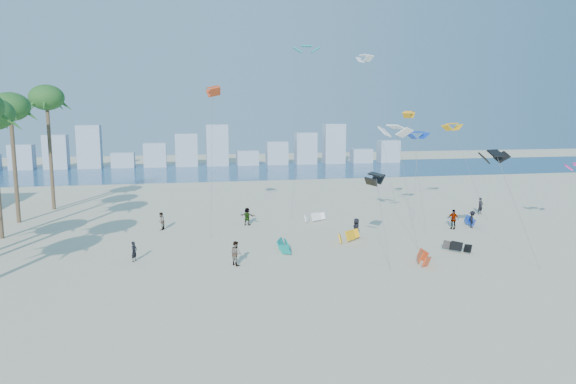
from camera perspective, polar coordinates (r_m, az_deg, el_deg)
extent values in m
plane|color=beige|center=(29.75, 0.39, -13.50)|extent=(220.00, 220.00, 0.00)
plane|color=navy|center=(99.74, -8.03, 2.24)|extent=(220.00, 220.00, 0.00)
imported|color=black|center=(41.69, -16.25, -6.17)|extent=(0.59, 0.67, 1.53)
imported|color=gray|center=(39.25, -5.66, -6.57)|extent=(1.03, 1.10, 1.81)
imported|color=black|center=(47.56, 7.38, -3.89)|extent=(0.97, 1.03, 1.78)
imported|color=gray|center=(53.12, 17.38, -2.81)|extent=(1.06, 1.17, 1.91)
imported|color=black|center=(54.19, 19.25, -2.81)|extent=(1.06, 1.25, 1.67)
imported|color=gray|center=(52.56, -4.42, -2.64)|extent=(1.66, 1.27, 1.75)
imported|color=black|center=(61.60, 20.03, -1.43)|extent=(0.77, 0.62, 1.82)
imported|color=gray|center=(51.75, -13.52, -3.08)|extent=(0.85, 0.97, 1.69)
cylinder|color=#595959|center=(39.28, 10.20, -3.13)|extent=(0.06, 3.34, 6.53)
cylinder|color=#595959|center=(46.05, 12.64, 0.65)|extent=(0.27, 4.88, 9.85)
cylinder|color=#595959|center=(53.03, 13.56, 1.29)|extent=(1.52, 2.81, 9.15)
cylinder|color=#595959|center=(48.14, -8.22, 3.23)|extent=(0.56, 2.40, 13.37)
cylinder|color=#595959|center=(52.71, 13.78, 2.34)|extent=(0.42, 5.81, 11.16)
cylinder|color=#595959|center=(55.90, 1.19, 6.43)|extent=(2.10, 2.29, 17.94)
cylinder|color=#595959|center=(58.95, 18.98, 2.14)|extent=(2.50, 3.77, 9.86)
cylinder|color=#595959|center=(42.40, 23.48, -1.77)|extent=(1.89, 3.47, 8.10)
cylinder|color=#595959|center=(65.80, 9.90, 6.69)|extent=(2.36, 5.67, 18.01)
cylinder|color=brown|center=(59.54, -27.38, 2.55)|extent=(0.40, 0.40, 11.63)
ellipsoid|color=#1D5322|center=(59.29, -27.79, 8.14)|extent=(3.80, 3.80, 2.85)
cylinder|color=brown|center=(65.80, -24.24, 3.73)|extent=(0.40, 0.40, 12.69)
ellipsoid|color=#1D5322|center=(65.63, -24.59, 9.25)|extent=(3.80, 3.80, 2.85)
cube|color=#9EADBF|center=(113.41, -26.77, 3.38)|extent=(4.40, 3.00, 4.80)
cube|color=#9EADBF|center=(111.85, -23.73, 3.98)|extent=(4.40, 3.00, 6.60)
cube|color=#9EADBF|center=(110.62, -20.62, 4.58)|extent=(4.40, 3.00, 8.40)
cube|color=#9EADBF|center=(110.00, -17.35, 3.31)|extent=(4.40, 3.00, 3.00)
cube|color=#9EADBF|center=(109.44, -14.14, 3.89)|extent=(4.40, 3.00, 4.80)
cube|color=#9EADBF|center=(109.24, -10.90, 4.47)|extent=(4.40, 3.00, 6.60)
cube|color=#9EADBF|center=(109.40, -7.65, 5.03)|extent=(4.40, 3.00, 8.40)
cube|color=#9EADBF|center=(110.18, -4.40, 3.70)|extent=(4.40, 3.00, 3.00)
cube|color=#9EADBF|center=(111.01, -1.22, 4.22)|extent=(4.40, 3.00, 4.80)
cube|color=#9EADBF|center=(112.19, 1.91, 4.73)|extent=(4.40, 3.00, 6.60)
cube|color=#9EADBF|center=(113.71, 4.97, 5.21)|extent=(4.40, 3.00, 8.40)
cube|color=#9EADBF|center=(115.79, 7.90, 3.89)|extent=(4.40, 3.00, 3.00)
cube|color=#9EADBF|center=(117.90, 10.77, 4.34)|extent=(4.40, 3.00, 4.80)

